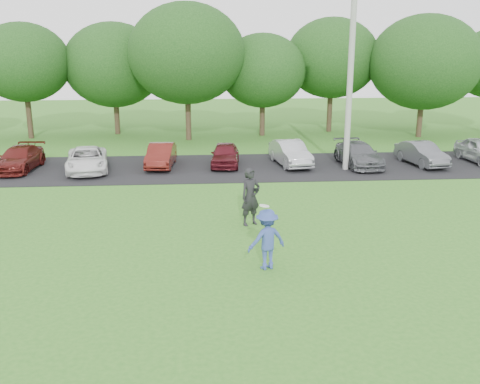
# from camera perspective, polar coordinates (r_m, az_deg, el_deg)

# --- Properties ---
(ground) EXTENTS (100.00, 100.00, 0.00)m
(ground) POSITION_cam_1_polar(r_m,az_deg,el_deg) (14.60, 1.05, -8.55)
(ground) COLOR #307020
(ground) RESTS_ON ground
(parking_lot) EXTENTS (32.00, 6.50, 0.03)m
(parking_lot) POSITION_cam_1_polar(r_m,az_deg,el_deg) (26.98, -1.53, 2.65)
(parking_lot) COLOR black
(parking_lot) RESTS_ON ground
(utility_pole) EXTENTS (0.28, 0.28, 9.95)m
(utility_pole) POSITION_cam_1_polar(r_m,az_deg,el_deg) (26.39, 11.73, 12.93)
(utility_pole) COLOR #9E9F9A
(utility_pole) RESTS_ON ground
(frisbee_player) EXTENTS (1.24, 0.96, 1.87)m
(frisbee_player) POSITION_cam_1_polar(r_m,az_deg,el_deg) (14.56, 2.88, -5.05)
(frisbee_player) COLOR #344994
(frisbee_player) RESTS_ON ground
(camera_bystander) EXTENTS (0.86, 0.75, 1.98)m
(camera_bystander) POSITION_cam_1_polar(r_m,az_deg,el_deg) (18.05, 1.13, -0.52)
(camera_bystander) COLOR black
(camera_bystander) RESTS_ON ground
(parked_cars) EXTENTS (28.60, 4.74, 1.24)m
(parked_cars) POSITION_cam_1_polar(r_m,az_deg,el_deg) (26.84, -3.00, 3.87)
(parked_cars) COLOR #511116
(parked_cars) RESTS_ON parking_lot
(tree_row) EXTENTS (42.39, 9.85, 8.64)m
(tree_row) POSITION_cam_1_polar(r_m,az_deg,el_deg) (36.18, 0.08, 13.67)
(tree_row) COLOR #38281C
(tree_row) RESTS_ON ground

